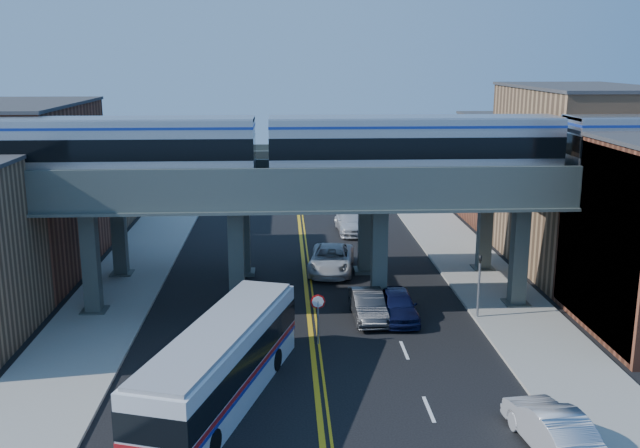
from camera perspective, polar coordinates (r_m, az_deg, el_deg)
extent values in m
plane|color=black|center=(33.47, -0.43, -11.59)|extent=(120.00, 120.00, 0.00)
cube|color=gray|center=(43.88, -16.30, -5.86)|extent=(5.00, 70.00, 0.16)
cube|color=gray|center=(44.58, 13.98, -5.41)|extent=(5.00, 70.00, 0.16)
cube|color=brown|center=(50.14, -22.97, 2.39)|extent=(8.00, 14.00, 11.00)
cube|color=#8A6647|center=(62.58, -18.89, 3.32)|extent=(8.00, 10.00, 8.00)
cube|color=#8A6647|center=(51.04, 19.97, 3.39)|extent=(8.00, 14.00, 12.00)
cube|color=brown|center=(63.28, 15.36, 4.13)|extent=(8.00, 10.00, 9.00)
cube|color=teal|center=(38.96, 21.19, -1.48)|extent=(0.10, 9.50, 9.50)
cube|color=#444F4B|center=(41.30, -17.85, -2.93)|extent=(0.85, 0.85, 6.00)
cube|color=#444F4B|center=(39.99, -6.69, -2.88)|extent=(0.85, 0.85, 6.00)
cube|color=#444F4B|center=(40.25, 4.76, -2.73)|extent=(0.85, 0.85, 6.00)
cube|color=#444F4B|center=(42.07, 15.63, -2.48)|extent=(0.85, 0.85, 6.00)
cube|color=#4C5652|center=(39.05, -0.97, 2.40)|extent=(52.00, 3.60, 1.40)
cube|color=#444F4B|center=(47.87, -15.77, -0.59)|extent=(0.85, 0.85, 6.00)
cube|color=#444F4B|center=(46.74, -6.17, -0.49)|extent=(0.85, 0.85, 6.00)
cube|color=#444F4B|center=(46.97, 3.63, -0.37)|extent=(0.85, 0.85, 6.00)
cube|color=#444F4B|center=(48.53, 13.05, -0.25)|extent=(0.85, 0.85, 6.00)
cube|color=#4C5652|center=(45.94, -1.28, 4.05)|extent=(52.00, 3.60, 1.40)
cube|color=black|center=(41.46, -23.29, 3.12)|extent=(2.27, 2.27, 0.26)
cube|color=black|center=(39.12, -9.35, 3.48)|extent=(2.27, 2.27, 0.26)
cube|color=#A5A6AE|center=(39.74, -16.69, 5.84)|extent=(15.68, 2.99, 3.30)
cube|color=black|center=(39.72, -16.71, 6.06)|extent=(15.70, 3.05, 1.13)
cube|color=black|center=(38.94, 0.13, 3.61)|extent=(2.27, 2.27, 0.26)
cube|color=black|center=(40.73, 14.41, 3.62)|extent=(2.27, 2.27, 0.26)
cube|color=#A5A6AE|center=(39.27, 7.51, 6.20)|extent=(15.68, 2.99, 3.30)
cube|color=black|center=(39.25, 7.52, 6.42)|extent=(15.70, 3.05, 1.13)
cube|color=black|center=(43.09, 22.63, 3.53)|extent=(2.27, 2.27, 0.26)
cylinder|color=slate|center=(35.79, -0.16, -7.89)|extent=(0.09, 0.09, 2.30)
cylinder|color=red|center=(35.40, -0.17, -6.23)|extent=(0.76, 0.04, 0.76)
cylinder|color=slate|center=(39.83, 12.57, -5.30)|extent=(0.12, 0.12, 3.20)
imported|color=black|center=(39.24, 12.72, -2.46)|extent=(0.15, 0.18, 0.90)
cube|color=silver|center=(30.29, -7.93, -11.19)|extent=(6.23, 12.62, 3.20)
cube|color=black|center=(30.12, -7.96, -10.47)|extent=(6.30, 12.68, 1.08)
cube|color=#B21419|center=(30.42, -7.91, -11.72)|extent=(6.29, 12.67, 0.19)
cylinder|color=black|center=(27.57, -11.07, -16.47)|extent=(2.96, 1.81, 1.03)
cylinder|color=black|center=(33.68, -5.63, -10.53)|extent=(2.96, 1.81, 1.03)
imported|color=#0F1437|center=(39.43, 6.25, -6.46)|extent=(1.96, 4.77, 1.62)
imported|color=#28282A|center=(39.32, 3.85, -6.51)|extent=(1.82, 4.77, 1.55)
imported|color=silver|center=(47.62, 0.91, -2.83)|extent=(3.62, 6.43, 1.70)
imported|color=silver|center=(58.24, 2.52, 0.16)|extent=(2.61, 5.93, 1.69)
imported|color=#AEAEB3|center=(28.39, 18.06, -15.25)|extent=(2.38, 5.24, 1.67)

